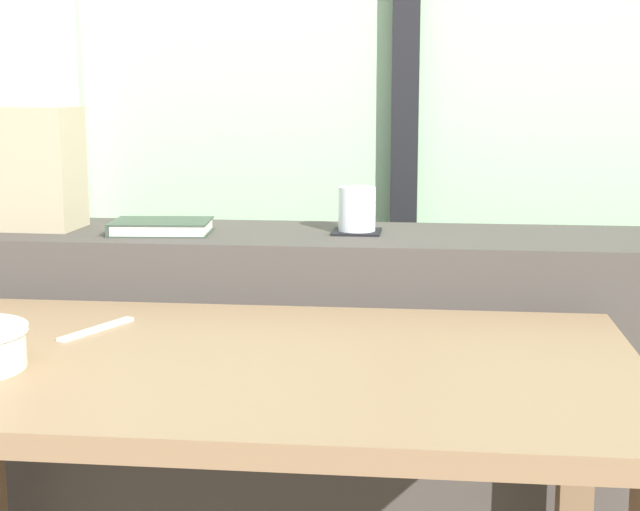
{
  "coord_description": "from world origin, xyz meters",
  "views": [
    {
      "loc": [
        0.23,
        -1.42,
        1.15
      ],
      "look_at": [
        0.04,
        0.34,
        0.83
      ],
      "focal_mm": 53.69,
      "sensor_mm": 36.0,
      "label": 1
    }
  ],
  "objects_px": {
    "juice_glass": "(357,211)",
    "closed_book": "(161,227)",
    "fork_utensil": "(97,329)",
    "coaster_square": "(357,232)",
    "breakfast_table": "(237,427)",
    "throw_pillow": "(4,168)"
  },
  "relations": [
    {
      "from": "coaster_square",
      "to": "closed_book",
      "type": "relative_size",
      "value": 0.47
    },
    {
      "from": "coaster_square",
      "to": "closed_book",
      "type": "distance_m",
      "value": 0.41
    },
    {
      "from": "breakfast_table",
      "to": "throw_pillow",
      "type": "distance_m",
      "value": 0.92
    },
    {
      "from": "coaster_square",
      "to": "closed_book",
      "type": "xyz_separation_m",
      "value": [
        -0.41,
        -0.05,
        0.01
      ]
    },
    {
      "from": "coaster_square",
      "to": "fork_utensil",
      "type": "relative_size",
      "value": 0.59
    },
    {
      "from": "closed_book",
      "to": "throw_pillow",
      "type": "bearing_deg",
      "value": 173.8
    },
    {
      "from": "breakfast_table",
      "to": "juice_glass",
      "type": "distance_m",
      "value": 0.66
    },
    {
      "from": "breakfast_table",
      "to": "throw_pillow",
      "type": "relative_size",
      "value": 3.83
    },
    {
      "from": "juice_glass",
      "to": "fork_utensil",
      "type": "height_order",
      "value": "juice_glass"
    },
    {
      "from": "throw_pillow",
      "to": "fork_utensil",
      "type": "relative_size",
      "value": 1.88
    },
    {
      "from": "closed_book",
      "to": "throw_pillow",
      "type": "height_order",
      "value": "throw_pillow"
    },
    {
      "from": "juice_glass",
      "to": "fork_utensil",
      "type": "distance_m",
      "value": 0.63
    },
    {
      "from": "coaster_square",
      "to": "juice_glass",
      "type": "height_order",
      "value": "juice_glass"
    },
    {
      "from": "breakfast_table",
      "to": "closed_book",
      "type": "relative_size",
      "value": 5.74
    },
    {
      "from": "breakfast_table",
      "to": "fork_utensil",
      "type": "xyz_separation_m",
      "value": [
        -0.26,
        0.13,
        0.11
      ]
    },
    {
      "from": "coaster_square",
      "to": "throw_pillow",
      "type": "xyz_separation_m",
      "value": [
        -0.76,
        -0.01,
        0.13
      ]
    },
    {
      "from": "fork_utensil",
      "to": "coaster_square",
      "type": "bearing_deg",
      "value": 72.46
    },
    {
      "from": "breakfast_table",
      "to": "coaster_square",
      "type": "distance_m",
      "value": 0.65
    },
    {
      "from": "juice_glass",
      "to": "throw_pillow",
      "type": "xyz_separation_m",
      "value": [
        -0.76,
        -0.01,
        0.08
      ]
    },
    {
      "from": "breakfast_table",
      "to": "coaster_square",
      "type": "height_order",
      "value": "coaster_square"
    },
    {
      "from": "juice_glass",
      "to": "closed_book",
      "type": "xyz_separation_m",
      "value": [
        -0.41,
        -0.05,
        -0.03
      ]
    },
    {
      "from": "breakfast_table",
      "to": "closed_book",
      "type": "distance_m",
      "value": 0.65
    }
  ]
}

